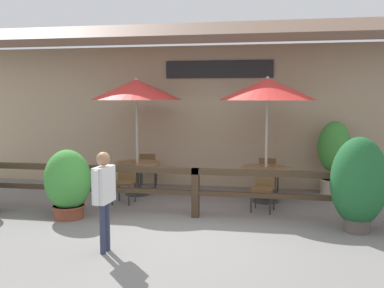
{
  "coord_description": "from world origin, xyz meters",
  "views": [
    {
      "loc": [
        1.34,
        -6.86,
        2.29
      ],
      "look_at": [
        -0.17,
        1.61,
        1.35
      ],
      "focal_mm": 40.0,
      "sensor_mm": 36.0,
      "label": 1
    }
  ],
  "objects_px": {
    "pedestrian": "(104,188)",
    "patio_umbrella_middle": "(267,89)",
    "chair_middle_streetside": "(264,187)",
    "patio_umbrella_near": "(136,90)",
    "chair_near_wallside": "(148,168)",
    "potted_plant_corner_fern": "(359,183)",
    "dining_table_near": "(137,169)",
    "potted_plant_entrance_palm": "(334,154)",
    "chair_near_streetside": "(125,180)",
    "dining_table_middle": "(266,174)",
    "potted_plant_small_flowering": "(68,183)",
    "chair_middle_wallside": "(268,173)"
  },
  "relations": [
    {
      "from": "chair_near_streetside",
      "to": "patio_umbrella_middle",
      "type": "height_order",
      "value": "patio_umbrella_middle"
    },
    {
      "from": "patio_umbrella_near",
      "to": "dining_table_near",
      "type": "bearing_deg",
      "value": 90.0
    },
    {
      "from": "chair_middle_streetside",
      "to": "dining_table_near",
      "type": "bearing_deg",
      "value": 173.38
    },
    {
      "from": "chair_middle_wallside",
      "to": "patio_umbrella_near",
      "type": "bearing_deg",
      "value": 21.82
    },
    {
      "from": "patio_umbrella_middle",
      "to": "chair_near_streetside",
      "type": "bearing_deg",
      "value": -168.04
    },
    {
      "from": "chair_near_streetside",
      "to": "dining_table_middle",
      "type": "height_order",
      "value": "chair_near_streetside"
    },
    {
      "from": "patio_umbrella_near",
      "to": "pedestrian",
      "type": "height_order",
      "value": "patio_umbrella_near"
    },
    {
      "from": "patio_umbrella_middle",
      "to": "pedestrian",
      "type": "distance_m",
      "value": 4.52
    },
    {
      "from": "patio_umbrella_near",
      "to": "dining_table_near",
      "type": "distance_m",
      "value": 1.85
    },
    {
      "from": "potted_plant_corner_fern",
      "to": "chair_near_wallside",
      "type": "bearing_deg",
      "value": 147.25
    },
    {
      "from": "chair_near_streetside",
      "to": "potted_plant_small_flowering",
      "type": "xyz_separation_m",
      "value": [
        -0.67,
        -1.33,
        0.18
      ]
    },
    {
      "from": "patio_umbrella_near",
      "to": "potted_plant_entrance_palm",
      "type": "relative_size",
      "value": 1.58
    },
    {
      "from": "chair_near_streetside",
      "to": "patio_umbrella_near",
      "type": "bearing_deg",
      "value": 91.24
    },
    {
      "from": "potted_plant_entrance_palm",
      "to": "dining_table_near",
      "type": "bearing_deg",
      "value": -169.83
    },
    {
      "from": "patio_umbrella_near",
      "to": "dining_table_middle",
      "type": "distance_m",
      "value": 3.53
    },
    {
      "from": "chair_middle_wallside",
      "to": "potted_plant_entrance_palm",
      "type": "xyz_separation_m",
      "value": [
        1.52,
        0.23,
        0.46
      ]
    },
    {
      "from": "dining_table_middle",
      "to": "potted_plant_entrance_palm",
      "type": "bearing_deg",
      "value": 32.73
    },
    {
      "from": "chair_near_streetside",
      "to": "potted_plant_corner_fern",
      "type": "xyz_separation_m",
      "value": [
        4.58,
        -1.25,
        0.35
      ]
    },
    {
      "from": "patio_umbrella_near",
      "to": "dining_table_near",
      "type": "xyz_separation_m",
      "value": [
        0.0,
        0.0,
        -1.85
      ]
    },
    {
      "from": "chair_near_wallside",
      "to": "pedestrian",
      "type": "xyz_separation_m",
      "value": [
        0.65,
        -4.59,
        0.47
      ]
    },
    {
      "from": "patio_umbrella_middle",
      "to": "chair_middle_streetside",
      "type": "distance_m",
      "value": 2.12
    },
    {
      "from": "potted_plant_entrance_palm",
      "to": "patio_umbrella_near",
      "type": "bearing_deg",
      "value": -169.83
    },
    {
      "from": "potted_plant_entrance_palm",
      "to": "patio_umbrella_middle",
      "type": "bearing_deg",
      "value": -147.27
    },
    {
      "from": "pedestrian",
      "to": "patio_umbrella_middle",
      "type": "bearing_deg",
      "value": -28.19
    },
    {
      "from": "chair_near_wallside",
      "to": "dining_table_middle",
      "type": "xyz_separation_m",
      "value": [
        2.97,
        -1.02,
        0.12
      ]
    },
    {
      "from": "patio_umbrella_near",
      "to": "chair_near_wallside",
      "type": "bearing_deg",
      "value": 88.57
    },
    {
      "from": "chair_middle_streetside",
      "to": "potted_plant_entrance_palm",
      "type": "height_order",
      "value": "potted_plant_entrance_palm"
    },
    {
      "from": "potted_plant_corner_fern",
      "to": "dining_table_near",
      "type": "bearing_deg",
      "value": 155.41
    },
    {
      "from": "chair_middle_streetside",
      "to": "chair_middle_wallside",
      "type": "bearing_deg",
      "value": 98.21
    },
    {
      "from": "patio_umbrella_middle",
      "to": "potted_plant_corner_fern",
      "type": "relative_size",
      "value": 1.68
    },
    {
      "from": "chair_near_wallside",
      "to": "patio_umbrella_middle",
      "type": "bearing_deg",
      "value": 150.73
    },
    {
      "from": "chair_middle_wallside",
      "to": "patio_umbrella_middle",
      "type": "bearing_deg",
      "value": 97.07
    },
    {
      "from": "chair_near_streetside",
      "to": "patio_umbrella_middle",
      "type": "distance_m",
      "value": 3.66
    },
    {
      "from": "patio_umbrella_near",
      "to": "chair_middle_streetside",
      "type": "height_order",
      "value": "patio_umbrella_near"
    },
    {
      "from": "chair_near_wallside",
      "to": "potted_plant_corner_fern",
      "type": "height_order",
      "value": "potted_plant_corner_fern"
    },
    {
      "from": "chair_near_streetside",
      "to": "potted_plant_small_flowering",
      "type": "distance_m",
      "value": 1.5
    },
    {
      "from": "potted_plant_entrance_palm",
      "to": "chair_middle_wallside",
      "type": "bearing_deg",
      "value": -171.36
    },
    {
      "from": "patio_umbrella_middle",
      "to": "potted_plant_corner_fern",
      "type": "bearing_deg",
      "value": -50.54
    },
    {
      "from": "dining_table_near",
      "to": "dining_table_middle",
      "type": "distance_m",
      "value": 3.0
    },
    {
      "from": "potted_plant_entrance_palm",
      "to": "chair_near_streetside",
      "type": "bearing_deg",
      "value": -160.24
    },
    {
      "from": "chair_middle_streetside",
      "to": "pedestrian",
      "type": "height_order",
      "value": "pedestrian"
    },
    {
      "from": "chair_middle_streetside",
      "to": "dining_table_middle",
      "type": "bearing_deg",
      "value": 98.69
    },
    {
      "from": "dining_table_near",
      "to": "chair_near_streetside",
      "type": "relative_size",
      "value": 1.22
    },
    {
      "from": "chair_middle_streetside",
      "to": "chair_middle_wallside",
      "type": "height_order",
      "value": "same"
    },
    {
      "from": "chair_near_wallside",
      "to": "chair_middle_wallside",
      "type": "distance_m",
      "value": 3.04
    },
    {
      "from": "dining_table_middle",
      "to": "potted_plant_small_flowering",
      "type": "bearing_deg",
      "value": -151.96
    },
    {
      "from": "chair_near_streetside",
      "to": "potted_plant_entrance_palm",
      "type": "xyz_separation_m",
      "value": [
        4.6,
        1.65,
        0.46
      ]
    },
    {
      "from": "patio_umbrella_near",
      "to": "potted_plant_small_flowering",
      "type": "relative_size",
      "value": 2.09
    },
    {
      "from": "dining_table_middle",
      "to": "chair_middle_streetside",
      "type": "height_order",
      "value": "chair_middle_streetside"
    },
    {
      "from": "dining_table_middle",
      "to": "potted_plant_entrance_palm",
      "type": "height_order",
      "value": "potted_plant_entrance_palm"
    }
  ]
}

